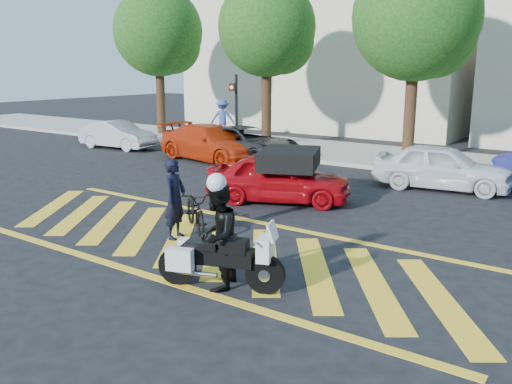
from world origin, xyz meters
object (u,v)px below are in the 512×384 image
Objects in this scene: officer_bike at (175,199)px; officer_moto at (217,236)px; police_motorcycle at (218,258)px; parked_mid_right at (442,167)px; parked_far_left at (118,135)px; parked_mid_left at (245,144)px; parked_left at (211,143)px; red_convertible at (279,178)px; bicycle at (196,210)px.

officer_moto is (2.38, -1.53, 0.03)m from officer_bike.
parked_mid_right is at bearing 65.22° from police_motorcycle.
police_motorcycle is at bearing -130.29° from parked_far_left.
parked_far_left is at bearing 39.14° from officer_bike.
parked_mid_left reaches higher than police_motorcycle.
officer_moto is at bearing -131.76° from parked_left.
parked_far_left is (-10.88, 7.86, -0.26)m from officer_bike.
parked_left is (-5.65, 3.97, 0.03)m from red_convertible.
officer_moto is at bearing -179.54° from red_convertible.
red_convertible is 0.81× the size of parked_left.
parked_left is (-5.58, 7.24, 0.21)m from bicycle.
parked_far_left is at bearing 94.31° from bicycle.
red_convertible is at bearing 93.01° from police_motorcycle.
parked_mid_right is (8.73, 0.03, -0.01)m from parked_left.
parked_mid_left is (6.44, 0.66, 0.06)m from parked_far_left.
parked_far_left is (-10.88, 7.24, 0.12)m from bicycle.
officer_bike is 0.45× the size of red_convertible.
officer_moto is 12.15m from parked_mid_left.
bicycle is 0.46× the size of parked_mid_right.
parked_mid_right is at bearing -60.31° from red_convertible.
officer_bike is 9.64m from parked_left.
police_motorcycle is at bearing -94.24° from bicycle.
parked_mid_left is (-6.82, 10.05, -0.23)m from officer_moto.
parked_mid_right reaches higher than bicycle.
officer_moto is 16.26m from parked_far_left.
parked_left reaches higher than parked_mid_right.
red_convertible is at bearing -130.94° from parked_mid_left.
parked_mid_right is (0.76, 9.44, 0.15)m from police_motorcycle.
bicycle is at bearing -152.41° from officer_moto.
red_convertible is (0.06, 3.27, 0.18)m from bicycle.
bicycle is 0.38× the size of parked_left.
parked_mid_left is 7.62m from parked_mid_right.
red_convertible is 5.05m from parked_mid_right.
red_convertible is 11.65m from parked_far_left.
officer_bike is 8.50m from parked_mid_right.
officer_bike is at bearing 150.93° from parked_mid_right.
police_motorcycle is 0.37m from officer_moto.
parked_mid_right reaches higher than red_convertible.
parked_mid_right is at bearing 14.49° from bicycle.
parked_mid_right is (3.09, 4.00, 0.02)m from red_convertible.
red_convertible is (0.07, 3.89, -0.21)m from officer_bike.
officer_bike is at bearing -147.65° from parked_mid_left.
officer_bike is 0.83× the size of police_motorcycle.
parked_mid_left is (1.14, 0.66, -0.02)m from parked_left.
bicycle is at bearing -15.27° from officer_bike.
officer_moto reaches higher than police_motorcycle.
parked_far_left is 0.77× the size of parked_left.
police_motorcycle reaches higher than bicycle.
police_motorcycle is at bearing -131.73° from parked_left.
bicycle is 0.87× the size of police_motorcycle.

